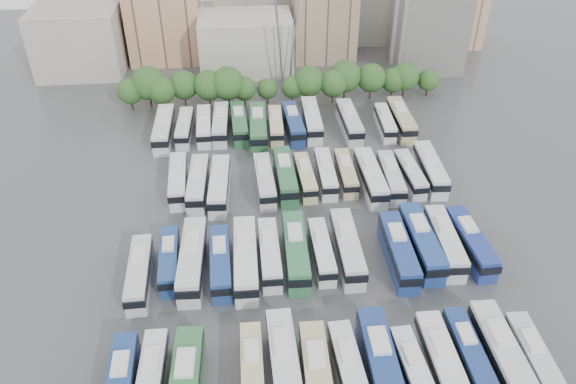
{
  "coord_description": "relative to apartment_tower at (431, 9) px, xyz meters",
  "views": [
    {
      "loc": [
        -7.9,
        -59.83,
        50.0
      ],
      "look_at": [
        -1.67,
        6.77,
        3.0
      ],
      "focal_mm": 35.0,
      "sensor_mm": 36.0,
      "label": 1
    }
  ],
  "objects": [
    {
      "name": "bus_r1_s4",
      "position": [
        -42.3,
        -64.16,
        -10.9
      ],
      "size": [
        3.1,
        13.64,
        4.27
      ],
      "rotation": [
        0.0,
        0.0,
        -0.01
      ],
      "color": "silver",
      "rests_on": "ground"
    },
    {
      "name": "bus_r1_s5",
      "position": [
        -39.17,
        -63.13,
        -11.2
      ],
      "size": [
        2.59,
        11.72,
        3.68
      ],
      "rotation": [
        0.0,
        0.0,
        0.0
      ],
      "color": "silver",
      "rests_on": "ground"
    },
    {
      "name": "bus_r2_s13",
      "position": [
        -12.47,
        -45.46,
        -11.05
      ],
      "size": [
        3.26,
        12.76,
        3.97
      ],
      "rotation": [
        0.0,
        0.0,
        -0.04
      ],
      "color": "silver",
      "rests_on": "ground"
    },
    {
      "name": "bus_r1_s6",
      "position": [
        -35.78,
        -63.15,
        -10.98
      ],
      "size": [
        3.19,
        13.21,
        4.12
      ],
      "rotation": [
        0.0,
        0.0,
        -0.03
      ],
      "color": "#317248",
      "rests_on": "ground"
    },
    {
      "name": "bus_r1_s8",
      "position": [
        -29.0,
        -63.08,
        -11.0
      ],
      "size": [
        2.93,
        13.02,
        4.08
      ],
      "rotation": [
        0.0,
        0.0,
        -0.01
      ],
      "color": "silver",
      "rests_on": "ground"
    },
    {
      "name": "bus_r0_s1",
      "position": [
        -52.39,
        -81.28,
        -11.25
      ],
      "size": [
        2.75,
        11.41,
        3.56
      ],
      "rotation": [
        0.0,
        0.0,
        -0.02
      ],
      "color": "silver",
      "rests_on": "ground"
    },
    {
      "name": "bus_r3_s6",
      "position": [
        -35.75,
        -28.24,
        -11.3
      ],
      "size": [
        2.71,
        11.12,
        3.47
      ],
      "rotation": [
        0.0,
        0.0,
        -0.03
      ],
      "color": "beige",
      "rests_on": "ground"
    },
    {
      "name": "bus_r2_s9",
      "position": [
        -25.91,
        -44.86,
        -11.34
      ],
      "size": [
        2.52,
        10.83,
        3.39
      ],
      "rotation": [
        0.0,
        0.0,
        -0.01
      ],
      "color": "#C4B087",
      "rests_on": "ground"
    },
    {
      "name": "bus_r3_s12",
      "position": [
        -15.8,
        -28.99,
        -11.33
      ],
      "size": [
        2.87,
        10.95,
        3.41
      ],
      "rotation": [
        0.0,
        0.0,
        -0.05
      ],
      "color": "white",
      "rests_on": "ground"
    },
    {
      "name": "bus_r2_s3",
      "position": [
        -45.72,
        -46.99,
        -11.02
      ],
      "size": [
        3.45,
        12.97,
        4.03
      ],
      "rotation": [
        0.0,
        0.0,
        -0.05
      ],
      "color": "silver",
      "rests_on": "ground"
    },
    {
      "name": "apartment_tower",
      "position": [
        0.0,
        0.0,
        0.0
      ],
      "size": [
        14.0,
        14.0,
        26.0
      ],
      "primitive_type": "cube",
      "color": "silver",
      "rests_on": "ground"
    },
    {
      "name": "bus_r0_s5",
      "position": [
        -38.82,
        -80.96,
        -10.97
      ],
      "size": [
        3.15,
        13.22,
        4.13
      ],
      "rotation": [
        0.0,
        0.0,
        0.02
      ],
      "color": "silver",
      "rests_on": "ground"
    },
    {
      "name": "bus_r3_s4",
      "position": [
        -42.31,
        -27.29,
        -11.12
      ],
      "size": [
        3.1,
        12.31,
        3.83
      ],
      "rotation": [
        0.0,
        0.0,
        0.04
      ],
      "color": "#2A6337",
      "rests_on": "ground"
    },
    {
      "name": "tree_line",
      "position": [
        -35.65,
        -15.85,
        -8.6
      ],
      "size": [
        63.86,
        7.95,
        8.37
      ],
      "color": "black",
      "rests_on": "ground"
    },
    {
      "name": "bus_r2_s6",
      "position": [
        -35.54,
        -45.25,
        -11.03
      ],
      "size": [
        3.03,
        12.87,
        4.02
      ],
      "rotation": [
        0.0,
        0.0,
        0.02
      ],
      "color": "#2C673D",
      "rests_on": "ground"
    },
    {
      "name": "bus_r3_s13",
      "position": [
        -12.78,
        -28.6,
        -11.01
      ],
      "size": [
        3.03,
        12.96,
        4.05
      ],
      "rotation": [
        0.0,
        0.0,
        -0.02
      ],
      "color": "tan",
      "rests_on": "ground"
    },
    {
      "name": "bus_r0_s4",
      "position": [
        -42.16,
        -80.95,
        -11.32
      ],
      "size": [
        2.46,
        10.92,
        3.42
      ],
      "rotation": [
        0.0,
        0.0,
        -0.01
      ],
      "color": "beige",
      "rests_on": "ground"
    },
    {
      "name": "bus_r2_s1",
      "position": [
        -52.11,
        -44.83,
        -11.15
      ],
      "size": [
        3.15,
        12.12,
        3.77
      ],
      "rotation": [
        0.0,
        0.0,
        0.04
      ],
      "color": "silver",
      "rests_on": "ground"
    },
    {
      "name": "bus_r3_s7",
      "position": [
        -32.54,
        -28.16,
        -11.09
      ],
      "size": [
        3.31,
        12.49,
        3.88
      ],
      "rotation": [
        0.0,
        0.0,
        0.05
      ],
      "color": "navy",
      "rests_on": "ground"
    },
    {
      "name": "bus_r2_s7",
      "position": [
        -32.42,
        -45.44,
        -11.34
      ],
      "size": [
        2.75,
        10.86,
        3.38
      ],
      "rotation": [
        0.0,
        0.0,
        0.04
      ],
      "color": "#CBBD8B",
      "rests_on": "ground"
    },
    {
      "name": "bus_r1_s1",
      "position": [
        -52.04,
        -62.98,
        -11.33
      ],
      "size": [
        2.86,
        10.97,
        3.41
      ],
      "rotation": [
        0.0,
        0.0,
        0.05
      ],
      "color": "navy",
      "rests_on": "ground"
    },
    {
      "name": "bus_r0_s10",
      "position": [
        -22.47,
        -82.43,
        -11.06
      ],
      "size": [
        2.76,
        12.61,
        3.96
      ],
      "rotation": [
        0.0,
        0.0,
        0.0
      ],
      "color": "silver",
      "rests_on": "ground"
    },
    {
      "name": "bus_r0_s13",
      "position": [
        -12.66,
        -82.6,
        -11.23
      ],
      "size": [
        2.8,
        11.54,
        3.6
      ],
      "rotation": [
        0.0,
        0.0,
        -0.03
      ],
      "color": "silver",
      "rests_on": "ground"
    },
    {
      "name": "bus_r2_s10",
      "position": [
        -22.45,
        -47.01,
        -11.0
      ],
      "size": [
        3.02,
        13.05,
        4.08
      ],
      "rotation": [
        0.0,
        0.0,
        0.01
      ],
      "color": "silver",
      "rests_on": "ground"
    },
    {
      "name": "bus_r1_s7",
      "position": [
        -32.38,
        -63.05,
        -11.32
      ],
      "size": [
        2.51,
        10.92,
        3.42
      ],
      "rotation": [
        0.0,
        0.0,
        0.01
      ],
      "color": "white",
      "rests_on": "ground"
    },
    {
      "name": "ground",
      "position": [
        -34.0,
        -58.0,
        -13.0
      ],
      "size": [
        220.0,
        220.0,
        0.0
      ],
      "primitive_type": "plane",
      "color": "#424447",
      "rests_on": "ground"
    },
    {
      "name": "bus_r0_s11",
      "position": [
        -19.19,
        -80.86,
        -11.32
      ],
      "size": [
        2.41,
        10.94,
        3.43
      ],
      "rotation": [
        0.0,
        0.0,
        -0.0
      ],
      "color": "navy",
      "rests_on": "ground"
    },
    {
      "name": "bus_r0_s12",
      "position": [
        -15.96,
        -82.08,
        -10.91
      ],
      "size": [
        2.99,
        13.55,
        4.25
      ],
      "rotation": [
        0.0,
        0.0,
        -0.0
      ],
      "color": "silver",
      "rests_on": "ground"
    },
    {
      "name": "bus_r2_s11",
      "position": [
        -19.2,
        -47.0,
        -11.2
      ],
      "size": [
        3.02,
        11.75,
        3.66
      ],
      "rotation": [
        0.0,
        0.0,
        -0.04
      ],
      "color": "silver",
      "rests_on": "ground"
    },
    {
      "name": "bus_r1_s2",
      "position": [
        -49.04,
        -63.67,
        -10.91
      ],
      "size": [
        3.46,
        13.64,
        4.25
      ],
      "rotation": [
        0.0,
        0.0,
        -0.04
      ],
      "color": "silver",
      "rests_on": "ground"
    },
    {
      "name": "bus_r1_s0",
      "position": [
        -55.5,
        -65.24,
        -11.19
      ],
      "size": [
        2.91,
        11.84,
        3.69
      ],
      "rotation": [
        0.0,
        0.0,
        0.03
      ],
      "color": "silver",
      "rests_on": "ground"
    },
    {
      "name": "bus_r3_s3",
      "position": [
        -45.64,
        -27.19,
        -11.12
      ],
      "size": [
        3.1,
        12.3,
        3.83
      ],
      "rotation": [
        0.0,
        0.0,
        -0.04
      ],
      "color": "silver",
      "rests_on": "ground"
    },
    {
      "name": "bus_r1_s10",
      "position": [
        -22.5,
        -64.32,
        -11.01
      ],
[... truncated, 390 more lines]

